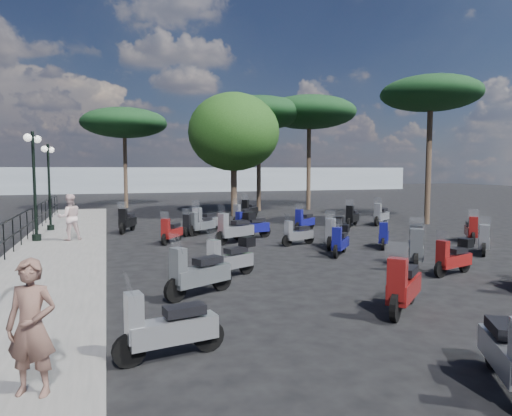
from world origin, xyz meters
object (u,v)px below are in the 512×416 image
object	(u,v)px
scooter_2	(171,232)
scooter_12	(416,247)
scooter_20	(384,236)
scooter_28	(381,215)
woman	(32,327)
pedestrian_far	(70,217)
scooter_9	(201,225)
scooter_4	(127,222)
scooter_14	(298,234)
scooter_7	(230,258)
scooter_27	(352,217)
scooter_6	(403,287)
scooter_13	(334,233)
scooter_10	(205,222)
scooter_0	(168,328)
pine_3	(431,94)
pine_1	(309,113)
scooter_15	(236,229)
scooter_1	(198,274)
pine_0	(259,113)
pine_2	(124,123)
scooter_5	(510,354)
scooter_25	(484,241)
scooter_21	(304,221)
scooter_3	(191,225)
scooter_19	(340,241)
lamp_post_1	(34,179)
scooter_22	(250,210)
lamp_post_2	(49,181)
scooter_26	(471,230)
broadleaf_tree	(234,132)

from	to	relation	value
scooter_2	scooter_12	bearing A→B (deg)	167.58
scooter_20	scooter_28	size ratio (longest dim) A/B	0.89
woman	scooter_28	xyz separation A→B (m)	(13.80, 13.78, -0.46)
pedestrian_far	scooter_9	world-z (taller)	pedestrian_far
pedestrian_far	scooter_9	distance (m)	5.21
scooter_4	scooter_14	bearing A→B (deg)	158.61
scooter_7	scooter_27	world-z (taller)	scooter_27
scooter_6	scooter_13	distance (m)	7.38
scooter_4	scooter_10	distance (m)	3.47
scooter_0	scooter_2	xyz separation A→B (m)	(1.47, 10.57, -0.03)
scooter_14	pine_3	xyz separation A→B (m)	(8.84, 3.96, 6.08)
pine_1	scooter_15	bearing A→B (deg)	-124.95
scooter_1	pine_0	xyz separation A→B (m)	(7.84, 19.24, 5.95)
pine_2	scooter_10	bearing A→B (deg)	-79.88
scooter_15	scooter_20	bearing A→B (deg)	-143.69
scooter_5	scooter_4	bearing A→B (deg)	-46.94
pedestrian_far	scooter_25	size ratio (longest dim) A/B	1.33
scooter_12	scooter_13	size ratio (longest dim) A/B	1.11
scooter_6	scooter_13	xyz separation A→B (m)	(2.23, 7.03, 0.01)
scooter_14	pine_1	distance (m)	16.27
scooter_21	scooter_3	bearing A→B (deg)	49.76
scooter_5	pine_2	bearing A→B (deg)	-53.82
scooter_1	scooter_19	bearing A→B (deg)	-85.64
lamp_post_1	scooter_5	bearing A→B (deg)	-50.24
scooter_5	scooter_10	size ratio (longest dim) A/B	1.04
scooter_22	scooter_27	bearing A→B (deg)	170.46
scooter_3	scooter_7	xyz separation A→B (m)	(-0.39, -7.85, 0.05)
lamp_post_2	scooter_2	bearing A→B (deg)	-31.03
scooter_0	scooter_2	world-z (taller)	scooter_0
woman	pine_3	bearing A→B (deg)	59.75
pedestrian_far	scooter_5	distance (m)	15.07
scooter_5	scooter_21	size ratio (longest dim) A/B	1.14
scooter_3	scooter_26	world-z (taller)	scooter_26
lamp_post_1	scooter_7	xyz separation A→B (m)	(5.46, -7.18, -1.93)
lamp_post_2	pine_0	world-z (taller)	pine_0
scooter_10	scooter_19	size ratio (longest dim) A/B	1.19
lamp_post_2	scooter_10	xyz separation A→B (m)	(6.31, -2.24, -1.74)
scooter_5	scooter_10	bearing A→B (deg)	-57.45
lamp_post_1	scooter_27	xyz separation A→B (m)	(13.74, 1.02, -1.95)
pedestrian_far	broadleaf_tree	world-z (taller)	broadleaf_tree
scooter_6	scooter_22	bearing A→B (deg)	-49.18
scooter_9	scooter_14	xyz separation A→B (m)	(2.81, -3.70, -0.03)
scooter_4	scooter_27	bearing A→B (deg)	-165.26
pedestrian_far	scooter_19	xyz separation A→B (m)	(8.46, -5.04, -0.54)
scooter_9	broadleaf_tree	world-z (taller)	broadleaf_tree
scooter_6	scooter_20	world-z (taller)	scooter_6
scooter_1	pine_1	world-z (taller)	pine_1
scooter_5	scooter_21	bearing A→B (deg)	-74.68
woman	scooter_19	size ratio (longest dim) A/B	1.27
scooter_6	scooter_21	distance (m)	11.71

